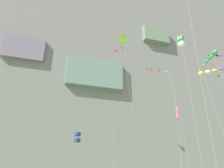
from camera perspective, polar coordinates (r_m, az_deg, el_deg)
name	(u,v)px	position (r m, az deg, el deg)	size (l,w,h in m)	color
cliff_face	(86,70)	(82.28, -6.76, 3.71)	(180.00, 32.39, 84.85)	slate
kite_diamond_far_left	(177,115)	(30.98, 16.85, -7.85)	(2.27, 2.75, 12.99)	pink
kite_diamond_low_right	(123,41)	(46.91, 2.85, 11.17)	(3.72, 1.65, 32.73)	#8CCC33
kite_delta_upper_mid	(115,59)	(55.66, 0.74, 6.63)	(3.48, 6.80, 34.35)	pink
kite_windsock_mid_center	(217,56)	(56.65, 26.02, 6.71)	(4.12, 5.08, 30.96)	purple
kite_banner_front_field	(159,76)	(39.19, 12.42, 2.01)	(4.89, 2.76, 21.99)	black
kite_windsock_upper_right	(207,72)	(31.92, 23.83, 2.83)	(2.95, 2.32, 17.24)	yellow
kite_box_far_right	(181,41)	(48.87, 17.79, 10.63)	(1.64, 1.90, 31.74)	green
kite_delta_mid_right	(222,87)	(48.99, 27.09, -0.64)	(2.81, 5.22, 23.31)	green
kite_box_high_right	(77,137)	(40.17, -9.12, -13.74)	(3.06, 1.80, 11.60)	navy
kite_windsock_low_center	(211,57)	(54.70, 24.60, 6.49)	(2.35, 11.08, 30.14)	green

